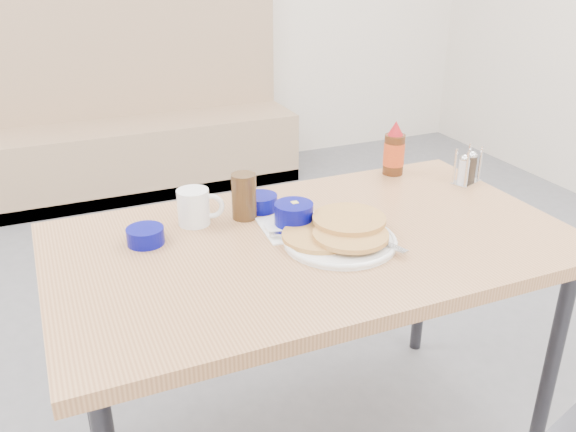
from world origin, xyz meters
name	(u,v)px	position (x,y,z in m)	size (l,w,h in m)	color
booth_bench	(144,133)	(0.00, 2.78, 0.35)	(1.90, 0.56, 1.22)	#A18162
dining_table	(313,258)	(0.00, 0.25, 0.70)	(1.40, 0.80, 0.76)	tan
pancake_plate	(340,235)	(0.05, 0.20, 0.78)	(0.30, 0.30, 0.05)	white
coffee_mug	(195,207)	(-0.27, 0.47, 0.81)	(0.13, 0.09, 0.10)	white
grits_setting	(294,217)	(-0.02, 0.33, 0.79)	(0.20, 0.20, 0.08)	white
creamer_bowl	(145,236)	(-0.42, 0.40, 0.78)	(0.10, 0.10, 0.04)	#04076F
butter_bowl	(261,202)	(-0.06, 0.49, 0.78)	(0.10, 0.10, 0.05)	#04076F
amber_tumbler	(244,196)	(-0.13, 0.45, 0.83)	(0.07, 0.07, 0.13)	#3E2913
condiment_caddy	(467,170)	(0.64, 0.42, 0.80)	(0.12, 0.09, 0.12)	silver
syrup_bottle	(394,151)	(0.46, 0.59, 0.84)	(0.07, 0.07, 0.19)	#47230F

